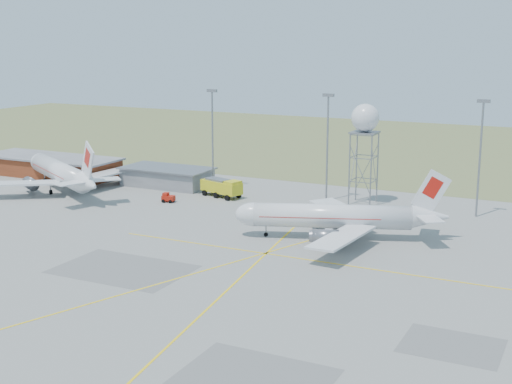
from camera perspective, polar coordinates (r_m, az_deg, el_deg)
The scene contains 12 objects.
ground at distance 76.75m, azimuth -5.18°, elevation -11.49°, with size 400.00×400.00×0.00m, color gray.
grass_strip at distance 205.39m, azimuth 15.64°, elevation 3.24°, with size 400.00×120.00×0.03m, color #566437.
building_orange at distance 167.89m, azimuth -16.10°, elevation 2.00°, with size 33.00×12.00×4.30m.
building_grey at distance 151.21m, azimuth -7.12°, elevation 1.22°, with size 19.00×10.00×3.90m.
mast_a at distance 146.07m, azimuth -3.50°, elevation 4.91°, with size 2.20×0.50×20.50m.
mast_b at distance 135.49m, azimuth 5.74°, elevation 4.29°, with size 2.20×0.50×20.50m.
mast_c at distance 128.47m, azimuth 17.52°, elevation 3.33°, with size 2.20×0.50×20.50m.
airliner_main at distance 111.56m, azimuth 6.38°, elevation -1.99°, with size 32.14×30.19×11.29m.
airliner_far at distance 149.81m, azimuth -15.29°, elevation 1.46°, with size 33.33×30.65×12.28m.
radar_tower at distance 134.26m, azimuth 8.65°, elevation 3.49°, with size 5.20×5.20×18.82m.
fire_truck at distance 139.91m, azimuth -2.71°, elevation 0.30°, with size 9.52×5.66×3.61m.
baggage_tug at distance 136.68m, azimuth -7.04°, elevation -0.53°, with size 2.52×2.15×1.81m.
Camera 1 is at (37.09, -59.63, 30.99)m, focal length 50.00 mm.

